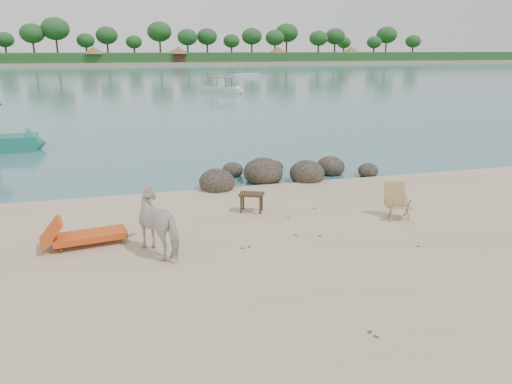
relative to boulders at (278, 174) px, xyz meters
The scene contains 11 objects.
water 83.44m from the boulders, 91.31° to the left, with size 400.00×400.00×0.00m, color #3D767A.
far_shore 163.43m from the boulders, 90.67° to the left, with size 420.00×90.00×1.40m, color tan.
far_scenery 130.16m from the boulders, 90.83° to the left, with size 420.00×18.00×9.50m.
boulders is the anchor object (origin of this frame).
cow 6.77m from the boulders, 129.12° to the right, with size 0.73×1.60×1.35m, color silver.
side_table 3.59m from the boulders, 118.99° to the right, with size 0.63×0.41×0.51m, color #362415, non-canonical shape.
lounge_chair 7.26m from the boulders, 142.81° to the right, with size 1.94×0.68×0.58m, color orange, non-canonical shape.
deck_chair 5.00m from the boulders, 69.82° to the right, with size 0.57×0.63×0.90m, color #9E7A4F, non-canonical shape.
boat_mid 35.17m from the boulders, 81.31° to the left, with size 5.16×1.16×2.52m, color silver, non-canonical shape.
boat_far 62.01m from the boulders, 76.65° to the left, with size 5.73×1.29×0.67m, color beige, non-canonical shape.
dead_leaves 6.03m from the boulders, 99.93° to the right, with size 6.52×6.25×0.00m.
Camera 1 is at (-3.09, -8.73, 4.21)m, focal length 35.00 mm.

